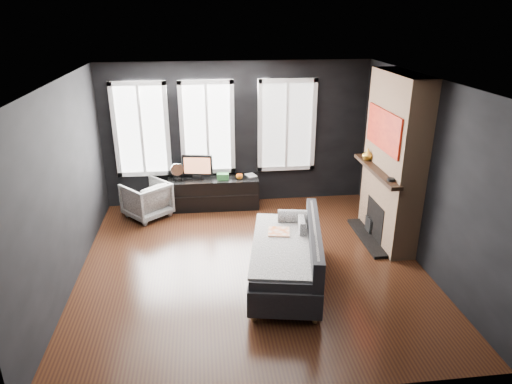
{
  "coord_description": "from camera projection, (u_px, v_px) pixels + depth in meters",
  "views": [
    {
      "loc": [
        -0.65,
        -5.88,
        3.55
      ],
      "look_at": [
        0.1,
        0.3,
        1.05
      ],
      "focal_mm": 32.0,
      "sensor_mm": 36.0,
      "label": 1
    }
  ],
  "objects": [
    {
      "name": "floor",
      "position": [
        252.0,
        265.0,
        6.81
      ],
      "size": [
        5.0,
        5.0,
        0.0
      ],
      "primitive_type": "plane",
      "color": "black",
      "rests_on": "ground"
    },
    {
      "name": "ceiling",
      "position": [
        251.0,
        81.0,
        5.8
      ],
      "size": [
        5.0,
        5.0,
        0.0
      ],
      "primitive_type": "plane",
      "color": "white",
      "rests_on": "ground"
    },
    {
      "name": "wall_back",
      "position": [
        237.0,
        134.0,
        8.61
      ],
      "size": [
        5.0,
        0.02,
        2.7
      ],
      "primitive_type": "cube",
      "color": "black",
      "rests_on": "ground"
    },
    {
      "name": "wall_left",
      "position": [
        64.0,
        188.0,
        6.03
      ],
      "size": [
        0.02,
        5.0,
        2.7
      ],
      "primitive_type": "cube",
      "color": "black",
      "rests_on": "ground"
    },
    {
      "name": "wall_right",
      "position": [
        423.0,
        173.0,
        6.59
      ],
      "size": [
        0.02,
        5.0,
        2.7
      ],
      "primitive_type": "cube",
      "color": "black",
      "rests_on": "ground"
    },
    {
      "name": "windows",
      "position": [
        211.0,
        80.0,
        8.14
      ],
      "size": [
        4.0,
        0.16,
        1.76
      ],
      "primitive_type": null,
      "color": "white",
      "rests_on": "wall_back"
    },
    {
      "name": "fireplace",
      "position": [
        393.0,
        161.0,
        7.12
      ],
      "size": [
        0.7,
        1.62,
        2.7
      ],
      "primitive_type": null,
      "color": "#93724C",
      "rests_on": "floor"
    },
    {
      "name": "sofa",
      "position": [
        286.0,
        254.0,
        6.26
      ],
      "size": [
        1.36,
        2.16,
        0.86
      ],
      "primitive_type": null,
      "rotation": [
        0.0,
        0.0,
        -0.19
      ],
      "color": "black",
      "rests_on": "floor"
    },
    {
      "name": "stripe_pillow",
      "position": [
        301.0,
        230.0,
        6.51
      ],
      "size": [
        0.12,
        0.34,
        0.33
      ],
      "primitive_type": "cube",
      "rotation": [
        0.0,
        0.0,
        -0.13
      ],
      "color": "gray",
      "rests_on": "sofa"
    },
    {
      "name": "armchair",
      "position": [
        147.0,
        198.0,
        8.28
      ],
      "size": [
        0.97,
        0.96,
        0.73
      ],
      "primitive_type": "imported",
      "rotation": [
        0.0,
        0.0,
        -2.43
      ],
      "color": "white",
      "rests_on": "floor"
    },
    {
      "name": "media_console",
      "position": [
        214.0,
        193.0,
        8.71
      ],
      "size": [
        1.71,
        0.57,
        0.58
      ],
      "primitive_type": null,
      "rotation": [
        0.0,
        0.0,
        -0.02
      ],
      "color": "black",
      "rests_on": "floor"
    },
    {
      "name": "monitor",
      "position": [
        197.0,
        165.0,
        8.52
      ],
      "size": [
        0.59,
        0.22,
        0.51
      ],
      "primitive_type": null,
      "rotation": [
        0.0,
        0.0,
        -0.18
      ],
      "color": "black",
      "rests_on": "media_console"
    },
    {
      "name": "desk_fan",
      "position": [
        177.0,
        171.0,
        8.46
      ],
      "size": [
        0.27,
        0.27,
        0.34
      ],
      "primitive_type": null,
      "rotation": [
        0.0,
        0.0,
        0.12
      ],
      "color": "#9D9D9D",
      "rests_on": "media_console"
    },
    {
      "name": "mug",
      "position": [
        239.0,
        176.0,
        8.54
      ],
      "size": [
        0.14,
        0.13,
        0.12
      ],
      "primitive_type": "imported",
      "rotation": [
        0.0,
        0.0,
        -0.26
      ],
      "color": "orange",
      "rests_on": "media_console"
    },
    {
      "name": "book",
      "position": [
        247.0,
        171.0,
        8.66
      ],
      "size": [
        0.17,
        0.07,
        0.23
      ],
      "primitive_type": "imported",
      "rotation": [
        0.0,
        0.0,
        0.32
      ],
      "color": "tan",
      "rests_on": "media_console"
    },
    {
      "name": "storage_box",
      "position": [
        223.0,
        176.0,
        8.53
      ],
      "size": [
        0.23,
        0.16,
        0.12
      ],
      "primitive_type": "cube",
      "rotation": [
        0.0,
        0.0,
        -0.11
      ],
      "color": "#337838",
      "rests_on": "media_console"
    },
    {
      "name": "mantel_vase",
      "position": [
        368.0,
        155.0,
        7.51
      ],
      "size": [
        0.2,
        0.21,
        0.19
      ],
      "primitive_type": "imported",
      "rotation": [
        0.0,
        0.0,
        0.07
      ],
      "color": "yellow",
      "rests_on": "fireplace"
    },
    {
      "name": "mantel_clock",
      "position": [
        391.0,
        180.0,
        6.62
      ],
      "size": [
        0.12,
        0.12,
        0.04
      ],
      "primitive_type": "cylinder",
      "rotation": [
        0.0,
        0.0,
        -0.02
      ],
      "color": "black",
      "rests_on": "fireplace"
    }
  ]
}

